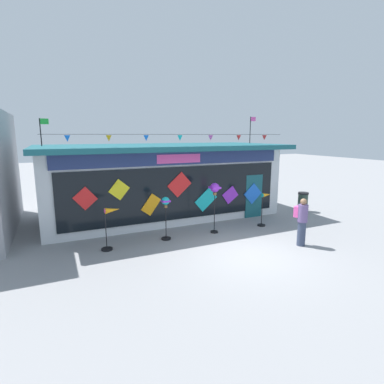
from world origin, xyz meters
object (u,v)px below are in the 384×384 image
at_px(wind_spinner_center_left, 215,192).
at_px(wind_spinner_center_right, 264,205).
at_px(wind_spinner_far_left, 110,222).
at_px(wind_spinner_left, 166,209).
at_px(kite_shop_building, 162,180).
at_px(trash_bin, 303,202).
at_px(person_near_camera, 302,221).

relative_size(wind_spinner_center_left, wind_spinner_center_right, 1.40).
relative_size(wind_spinner_far_left, wind_spinner_left, 0.91).
bearing_deg(kite_shop_building, wind_spinner_center_right, -45.61).
relative_size(wind_spinner_left, wind_spinner_center_left, 0.81).
bearing_deg(wind_spinner_left, kite_shop_building, 72.70).
bearing_deg(trash_bin, person_near_camera, -135.42).
bearing_deg(wind_spinner_left, trash_bin, 7.73).
height_order(wind_spinner_center_left, person_near_camera, wind_spinner_center_left).
distance_m(wind_spinner_center_left, wind_spinner_center_right, 2.50).
xyz_separation_m(wind_spinner_center_right, trash_bin, (3.33, 1.16, -0.40)).
xyz_separation_m(wind_spinner_center_left, wind_spinner_center_right, (2.38, -0.06, -0.76)).
distance_m(wind_spinner_center_right, trash_bin, 3.55).
bearing_deg(wind_spinner_left, person_near_camera, -32.06).
bearing_deg(trash_bin, kite_shop_building, 161.27).
height_order(kite_shop_building, wind_spinner_far_left, kite_shop_building).
bearing_deg(wind_spinner_center_left, person_near_camera, -50.32).
xyz_separation_m(wind_spinner_far_left, wind_spinner_center_left, (4.01, 0.10, 0.69)).
bearing_deg(trash_bin, wind_spinner_center_left, -169.07).
xyz_separation_m(kite_shop_building, trash_bin, (6.68, -2.26, -1.22)).
bearing_deg(wind_spinner_center_left, wind_spinner_left, 178.38).
bearing_deg(wind_spinner_far_left, person_near_camera, -21.47).
bearing_deg(wind_spinner_center_left, kite_shop_building, 106.06).
relative_size(wind_spinner_left, trash_bin, 1.66).
bearing_deg(wind_spinner_center_left, wind_spinner_center_right, -1.36).
distance_m(kite_shop_building, person_near_camera, 6.65).
relative_size(wind_spinner_center_left, person_near_camera, 1.19).
height_order(wind_spinner_center_right, trash_bin, wind_spinner_center_right).
bearing_deg(wind_spinner_left, wind_spinner_far_left, -175.59).
bearing_deg(kite_shop_building, wind_spinner_far_left, -131.28).
bearing_deg(person_near_camera, wind_spinner_center_right, 58.39).
xyz_separation_m(wind_spinner_left, wind_spinner_center_left, (2.00, -0.06, 0.49)).
height_order(kite_shop_building, wind_spinner_left, kite_shop_building).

